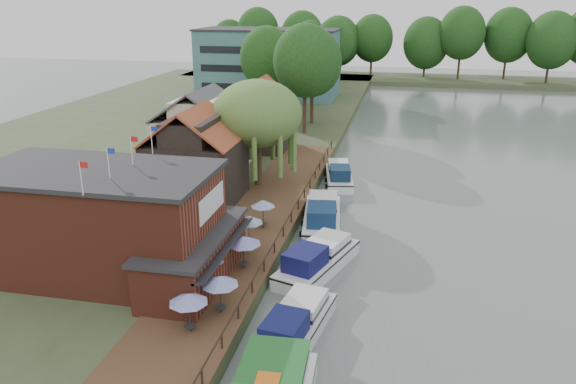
# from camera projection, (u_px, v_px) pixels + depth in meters

# --- Properties ---
(ground) EXTENTS (260.00, 260.00, 0.00)m
(ground) POSITION_uv_depth(u_px,v_px,m) (340.00, 301.00, 36.45)
(ground) COLOR #4F5B57
(ground) RESTS_ON ground
(land_bank) EXTENTS (50.00, 140.00, 1.00)m
(land_bank) POSITION_uv_depth(u_px,v_px,m) (148.00, 141.00, 74.51)
(land_bank) COLOR #384728
(land_bank) RESTS_ON ground
(quay_deck) EXTENTS (6.00, 50.00, 0.10)m
(quay_deck) POSITION_uv_depth(u_px,v_px,m) (260.00, 220.00, 46.91)
(quay_deck) COLOR #47301E
(quay_deck) RESTS_ON land_bank
(quay_rail) EXTENTS (0.20, 49.00, 1.00)m
(quay_rail) POSITION_uv_depth(u_px,v_px,m) (292.00, 215.00, 46.69)
(quay_rail) COLOR black
(quay_rail) RESTS_ON land_bank
(pub) EXTENTS (20.00, 11.00, 7.30)m
(pub) POSITION_uv_depth(u_px,v_px,m) (127.00, 224.00, 36.75)
(pub) COLOR maroon
(pub) RESTS_ON land_bank
(hotel_block) EXTENTS (25.40, 12.40, 12.30)m
(hotel_block) POSITION_uv_depth(u_px,v_px,m) (269.00, 63.00, 103.04)
(hotel_block) COLOR #38666B
(hotel_block) RESTS_ON land_bank
(cottage_a) EXTENTS (8.60, 7.60, 8.50)m
(cottage_a) POSITION_uv_depth(u_px,v_px,m) (195.00, 154.00, 50.60)
(cottage_a) COLOR black
(cottage_a) RESTS_ON land_bank
(cottage_b) EXTENTS (9.60, 8.60, 8.50)m
(cottage_b) POSITION_uv_depth(u_px,v_px,m) (203.00, 129.00, 60.42)
(cottage_b) COLOR beige
(cottage_b) RESTS_ON land_bank
(cottage_c) EXTENTS (7.60, 7.60, 8.50)m
(cottage_c) POSITION_uv_depth(u_px,v_px,m) (260.00, 114.00, 67.94)
(cottage_c) COLOR black
(cottage_c) RESTS_ON land_bank
(willow) EXTENTS (8.60, 8.60, 10.43)m
(willow) POSITION_uv_depth(u_px,v_px,m) (258.00, 134.00, 54.00)
(willow) COLOR #476B2D
(willow) RESTS_ON land_bank
(umbrella_0) EXTENTS (2.20, 2.20, 2.38)m
(umbrella_0) POSITION_uv_depth(u_px,v_px,m) (189.00, 313.00, 30.85)
(umbrella_0) COLOR navy
(umbrella_0) RESTS_ON quay_deck
(umbrella_1) EXTENTS (2.25, 2.25, 2.38)m
(umbrella_1) POSITION_uv_depth(u_px,v_px,m) (220.00, 294.00, 32.75)
(umbrella_1) COLOR #1C309B
(umbrella_1) RESTS_ON quay_deck
(umbrella_2) EXTENTS (1.96, 1.96, 2.38)m
(umbrella_2) POSITION_uv_depth(u_px,v_px,m) (209.00, 270.00, 35.64)
(umbrella_2) COLOR navy
(umbrella_2) RESTS_ON quay_deck
(umbrella_3) EXTENTS (2.44, 2.44, 2.38)m
(umbrella_3) POSITION_uv_depth(u_px,v_px,m) (244.00, 252.00, 38.11)
(umbrella_3) COLOR #1C1B96
(umbrella_3) RESTS_ON quay_deck
(umbrella_4) EXTENTS (2.14, 2.14, 2.38)m
(umbrella_4) POSITION_uv_depth(u_px,v_px,m) (249.00, 231.00, 41.66)
(umbrella_4) COLOR navy
(umbrella_4) RESTS_ON quay_deck
(umbrella_5) EXTENTS (1.96, 1.96, 2.38)m
(umbrella_5) POSITION_uv_depth(u_px,v_px,m) (263.00, 214.00, 44.85)
(umbrella_5) COLOR navy
(umbrella_5) RESTS_ON quay_deck
(cruiser_0) EXTENTS (4.43, 9.69, 2.24)m
(cruiser_0) POSITION_uv_depth(u_px,v_px,m) (295.00, 320.00, 32.26)
(cruiser_0) COLOR silver
(cruiser_0) RESTS_ON ground
(cruiser_1) EXTENTS (6.13, 10.42, 2.40)m
(cruiser_1) POSITION_uv_depth(u_px,v_px,m) (318.00, 256.00, 40.11)
(cruiser_1) COLOR silver
(cruiser_1) RESTS_ON ground
(cruiser_2) EXTENTS (4.71, 10.85, 2.57)m
(cruiser_2) POSITION_uv_depth(u_px,v_px,m) (322.00, 212.00, 47.93)
(cruiser_2) COLOR silver
(cruiser_2) RESTS_ON ground
(cruiser_3) EXTENTS (4.59, 9.67, 2.23)m
(cruiser_3) POSITION_uv_depth(u_px,v_px,m) (339.00, 172.00, 59.35)
(cruiser_3) COLOR white
(cruiser_3) RESTS_ON ground
(bank_tree_0) EXTENTS (8.40, 8.40, 14.56)m
(bank_tree_0) POSITION_uv_depth(u_px,v_px,m) (305.00, 79.00, 74.52)
(bank_tree_0) COLOR #143811
(bank_tree_0) RESTS_ON land_bank
(bank_tree_1) EXTENTS (8.49, 8.49, 13.69)m
(bank_tree_1) POSITION_uv_depth(u_px,v_px,m) (312.00, 76.00, 80.57)
(bank_tree_1) COLOR #143811
(bank_tree_1) RESTS_ON land_bank
(bank_tree_2) EXTENTS (8.61, 8.61, 13.47)m
(bank_tree_2) POSITION_uv_depth(u_px,v_px,m) (267.00, 69.00, 89.79)
(bank_tree_2) COLOR #143811
(bank_tree_2) RESTS_ON land_bank
(bank_tree_3) EXTENTS (7.35, 7.35, 13.99)m
(bank_tree_3) POSITION_uv_depth(u_px,v_px,m) (334.00, 55.00, 107.44)
(bank_tree_3) COLOR #143811
(bank_tree_3) RESTS_ON land_bank
(bank_tree_4) EXTENTS (6.17, 6.17, 13.17)m
(bank_tree_4) POSITION_uv_depth(u_px,v_px,m) (310.00, 53.00, 116.95)
(bank_tree_4) COLOR #143811
(bank_tree_4) RESTS_ON land_bank
(bank_tree_5) EXTENTS (7.70, 7.70, 11.08)m
(bank_tree_5) POSITION_uv_depth(u_px,v_px,m) (310.00, 54.00, 124.67)
(bank_tree_5) COLOR #143811
(bank_tree_5) RESTS_ON land_bank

